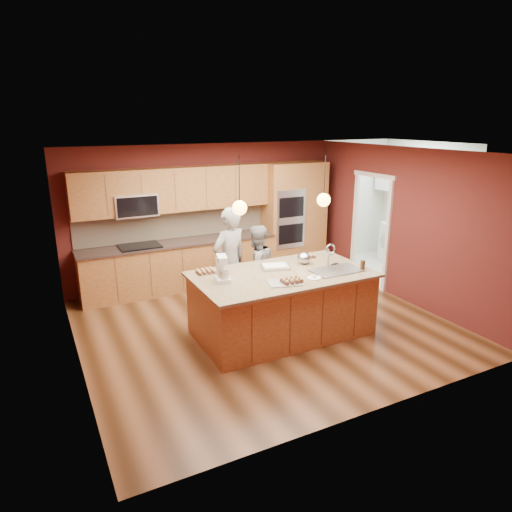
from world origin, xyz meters
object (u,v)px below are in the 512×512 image
person_left (230,263)px  person_right (256,268)px  mixing_bowl (304,258)px  island (283,303)px  stand_mixer (222,270)px

person_left → person_right: 0.52m
person_left → mixing_bowl: bearing=125.0°
person_right → person_left: bearing=-8.5°
person_right → mixing_bowl: person_right is taller
person_left → mixing_bowl: 1.21m
island → person_left: size_ratio=1.44×
island → person_right: size_ratio=1.78×
island → stand_mixer: island is taller
person_right → island: bearing=78.4°
stand_mixer → person_left: bearing=75.8°
person_left → mixing_bowl: (0.96, -0.73, 0.14)m
person_left → mixing_bowl: person_left is taller
island → person_left: bearing=113.7°
person_right → mixing_bowl: 0.93m
person_left → person_right: size_ratio=1.24×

